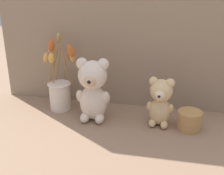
% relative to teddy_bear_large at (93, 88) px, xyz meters
% --- Properties ---
extents(ground_plane, '(4.00, 4.00, 0.00)m').
position_rel_teddy_bear_large_xyz_m(ground_plane, '(0.07, -0.00, -0.13)').
color(ground_plane, '#8E7056').
extents(backdrop_wall, '(1.04, 0.02, 0.67)m').
position_rel_teddy_bear_large_xyz_m(backdrop_wall, '(0.07, 0.17, 0.20)').
color(backdrop_wall, gray).
rests_on(backdrop_wall, ground).
extents(teddy_bear_large, '(0.13, 0.13, 0.25)m').
position_rel_teddy_bear_large_xyz_m(teddy_bear_large, '(0.00, 0.00, 0.00)').
color(teddy_bear_large, beige).
rests_on(teddy_bear_large, ground).
extents(teddy_bear_medium, '(0.10, 0.10, 0.19)m').
position_rel_teddy_bear_large_xyz_m(teddy_bear_medium, '(0.25, 0.01, -0.03)').
color(teddy_bear_medium, '#DBBC84').
rests_on(teddy_bear_medium, ground).
extents(flower_vase, '(0.15, 0.12, 0.32)m').
position_rel_teddy_bear_large_xyz_m(flower_vase, '(-0.16, 0.06, -0.03)').
color(flower_vase, silver).
rests_on(flower_vase, ground).
extents(decorative_tin_tall, '(0.09, 0.09, 0.07)m').
position_rel_teddy_bear_large_xyz_m(decorative_tin_tall, '(0.36, -0.01, -0.09)').
color(decorative_tin_tall, tan).
rests_on(decorative_tin_tall, ground).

